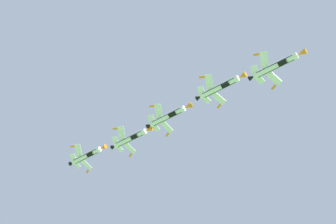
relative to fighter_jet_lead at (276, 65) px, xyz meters
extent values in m
cylinder|color=white|center=(-0.25, 0.13, 0.00)|extent=(11.37, 7.20, 1.70)
cube|color=#383D47|center=(-0.39, -0.13, -0.37)|extent=(9.52, 6.00, 1.22)
cone|color=orange|center=(6.04, -3.26, 0.00)|extent=(2.85, 2.52, 1.56)
cone|color=black|center=(-6.19, 3.34, 0.00)|extent=(2.05, 1.96, 1.36)
ellipsoid|color=#192333|center=(2.26, -0.77, 0.49)|extent=(3.55, 2.88, 1.55)
cube|color=black|center=(1.41, -1.34, -0.63)|extent=(2.59, 2.26, 1.34)
cube|color=white|center=(-0.82, 2.69, -1.70)|extent=(3.88, 3.46, 2.79)
cube|color=orange|center=(-1.02, 4.66, -3.02)|extent=(1.37, 1.65, 0.54)
cube|color=white|center=(-2.75, -0.89, 1.57)|extent=(1.92, 3.41, 2.79)
cube|color=orange|center=(-4.51, -1.80, 2.88)|extent=(1.60, 0.60, 0.54)
cube|color=white|center=(-4.17, 3.60, -0.96)|extent=(2.48, 2.47, 1.50)
cube|color=white|center=(-5.30, 1.51, 0.95)|extent=(1.89, 1.99, 1.50)
cube|color=orange|center=(-3.93, 3.41, 1.41)|extent=(3.14, 2.81, 2.15)
cylinder|color=white|center=(-14.78, 8.64, 2.70)|extent=(11.37, 7.20, 1.70)
cube|color=#383D47|center=(-14.90, 8.41, 2.31)|extent=(9.55, 6.04, 1.13)
cone|color=orange|center=(-8.49, 5.24, 2.70)|extent=(2.85, 2.52, 1.56)
cone|color=black|center=(-20.72, 11.84, 2.70)|extent=(2.05, 1.96, 1.36)
ellipsoid|color=#192333|center=(-12.29, 7.69, 3.23)|extent=(3.54, 2.86, 1.52)
cube|color=black|center=(-13.09, 7.22, 2.03)|extent=(2.59, 2.26, 1.31)
cube|color=white|center=(-15.28, 11.33, 1.19)|extent=(4.06, 3.58, 2.49)
cube|color=orange|center=(-15.43, 13.40, 0.03)|extent=(1.38, 1.66, 0.51)
cube|color=white|center=(-17.35, 7.50, 4.07)|extent=(1.92, 3.62, 2.49)
cube|color=orange|center=(-19.16, 6.49, 5.23)|extent=(1.60, 0.61, 0.51)
cube|color=white|center=(-18.66, 12.18, 1.86)|extent=(2.57, 2.54, 1.35)
cube|color=white|center=(-19.87, 9.94, 3.54)|extent=(1.90, 2.10, 1.35)
cube|color=orange|center=(-18.53, 11.80, 4.21)|extent=(3.05, 2.65, 2.28)
cylinder|color=white|center=(-30.40, 16.44, 0.79)|extent=(11.37, 7.20, 1.70)
cube|color=#383D47|center=(-30.54, 16.17, 0.43)|extent=(9.52, 5.99, 1.23)
cone|color=orange|center=(-24.11, 13.04, 0.79)|extent=(2.85, 2.52, 1.56)
cone|color=black|center=(-36.34, 19.64, 0.79)|extent=(2.05, 1.96, 1.36)
ellipsoid|color=#192333|center=(-27.88, 15.54, 1.28)|extent=(3.55, 2.88, 1.55)
cube|color=black|center=(-28.74, 14.95, 0.17)|extent=(2.59, 2.26, 1.35)
cube|color=white|center=(-30.98, 18.97, -0.95)|extent=(3.85, 3.44, 2.84)
cube|color=orange|center=(-31.20, 20.92, -2.29)|extent=(1.37, 1.65, 0.54)
cube|color=white|center=(-32.89, 15.44, 2.39)|extent=(1.92, 3.37, 2.84)
cube|color=orange|center=(-34.64, 14.55, 3.74)|extent=(1.60, 0.59, 0.54)
cube|color=white|center=(-34.33, 19.89, -0.19)|extent=(2.46, 2.45, 1.53)
cube|color=white|center=(-35.44, 17.83, 1.77)|extent=(1.89, 1.97, 1.53)
cube|color=orange|center=(-34.07, 19.73, 2.18)|extent=(3.15, 2.83, 2.13)
cylinder|color=white|center=(-43.16, 24.33, 0.32)|extent=(11.37, 7.20, 1.70)
cube|color=#383D47|center=(-43.30, 24.08, -0.05)|extent=(9.53, 6.00, 1.21)
cone|color=orange|center=(-36.87, 20.93, 0.32)|extent=(2.85, 2.52, 1.56)
cone|color=black|center=(-49.10, 27.54, 0.32)|extent=(2.05, 1.96, 1.36)
ellipsoid|color=#192333|center=(-40.65, 23.42, 0.82)|extent=(3.55, 2.88, 1.54)
cube|color=black|center=(-41.50, 22.86, -0.32)|extent=(2.59, 2.26, 1.34)
cube|color=white|center=(-43.72, 26.90, -1.37)|extent=(3.90, 3.48, 2.76)
cube|color=orange|center=(-43.92, 28.89, -2.67)|extent=(1.37, 1.65, 0.54)
cube|color=white|center=(-45.67, 23.30, 1.86)|extent=(1.92, 3.43, 2.76)
cube|color=orange|center=(-47.44, 22.37, 3.16)|extent=(1.60, 0.60, 0.54)
cube|color=white|center=(-47.08, 27.81, -0.63)|extent=(2.49, 2.47, 1.49)
cube|color=white|center=(-48.22, 25.70, 1.26)|extent=(1.89, 2.00, 1.49)
cube|color=orange|center=(-46.85, 27.60, 1.74)|extent=(3.13, 2.79, 2.17)
cylinder|color=white|center=(-58.92, 31.08, 0.36)|extent=(11.37, 7.20, 1.70)
cube|color=#383D47|center=(-59.06, 30.83, -0.01)|extent=(9.53, 6.01, 1.19)
cone|color=orange|center=(-52.63, 27.69, 0.36)|extent=(2.85, 2.52, 1.56)
cone|color=black|center=(-64.86, 34.29, 0.36)|extent=(2.05, 1.96, 1.36)
ellipsoid|color=#192333|center=(-56.42, 30.17, 0.87)|extent=(3.55, 2.88, 1.54)
cube|color=black|center=(-57.25, 29.63, -0.28)|extent=(2.59, 2.26, 1.33)
cube|color=white|center=(-59.47, 33.68, -1.28)|extent=(3.94, 3.50, 2.70)
cube|color=orange|center=(-59.66, 35.68, -2.55)|extent=(1.38, 1.66, 0.53)
cube|color=white|center=(-61.44, 30.02, 1.87)|extent=(1.92, 3.48, 2.70)
cube|color=orange|center=(-63.22, 29.08, 3.14)|extent=(1.60, 0.60, 0.53)
cube|color=white|center=(-62.83, 34.57, -0.56)|extent=(2.51, 2.49, 1.46)
cube|color=white|center=(-63.99, 32.44, 1.29)|extent=(1.89, 2.03, 1.46)
cube|color=orange|center=(-62.63, 34.33, 1.81)|extent=(3.11, 2.76, 2.19)
camera|label=1|loc=(-13.74, -84.65, -83.87)|focal=49.56mm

